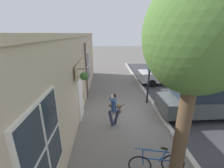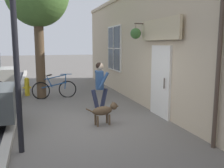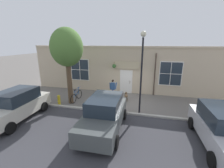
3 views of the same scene
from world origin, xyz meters
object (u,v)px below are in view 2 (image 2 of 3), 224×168
object	(u,v)px
dog_on_leash	(105,110)
fire_hydrant	(27,86)
pedestrian_walking	(100,83)
leaning_bicycle	(55,89)

from	to	relation	value
dog_on_leash	fire_hydrant	xyz separation A→B (m)	(2.06, -4.66, 0.01)
pedestrian_walking	dog_on_leash	xyz separation A→B (m)	(0.16, 1.11, -0.56)
pedestrian_walking	leaning_bicycle	world-z (taller)	pedestrian_walking
leaning_bicycle	dog_on_leash	bearing A→B (deg)	104.77
dog_on_leash	fire_hydrant	size ratio (longest dim) A/B	1.26
pedestrian_walking	fire_hydrant	world-z (taller)	pedestrian_walking
dog_on_leash	leaning_bicycle	distance (m)	3.92
dog_on_leash	leaning_bicycle	xyz separation A→B (m)	(1.00, -3.79, -0.01)
dog_on_leash	fire_hydrant	distance (m)	5.10
pedestrian_walking	fire_hydrant	bearing A→B (deg)	-57.99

